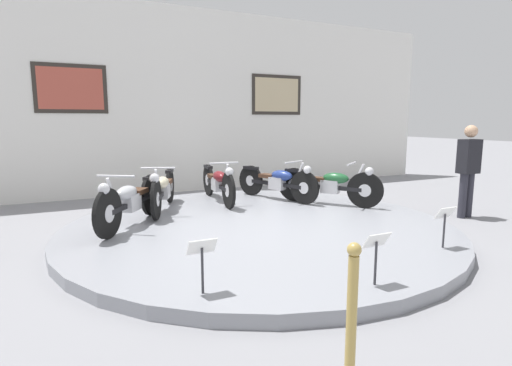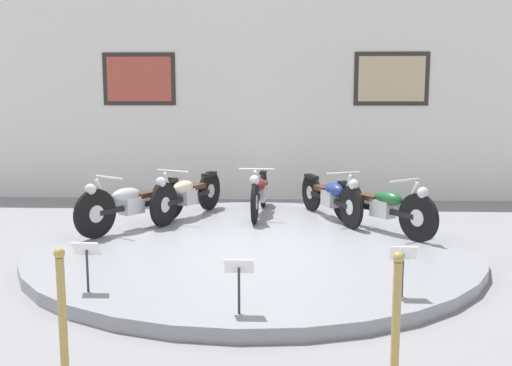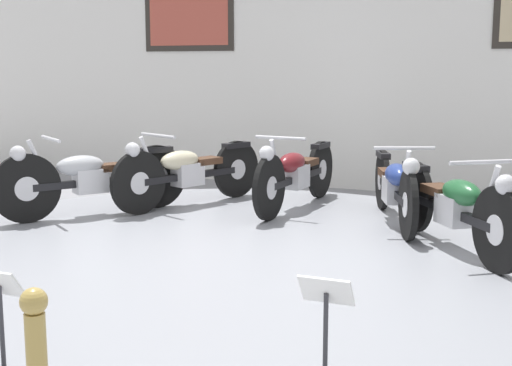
% 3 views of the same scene
% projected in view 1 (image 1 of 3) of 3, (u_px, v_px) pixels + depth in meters
% --- Properties ---
extents(ground_plane, '(60.00, 60.00, 0.00)m').
position_uv_depth(ground_plane, '(259.00, 232.00, 6.04)').
color(ground_plane, gray).
extents(display_platform, '(5.75, 5.75, 0.14)m').
position_uv_depth(display_platform, '(259.00, 228.00, 6.03)').
color(display_platform, gray).
rests_on(display_platform, ground_plane).
extents(back_wall, '(14.00, 0.22, 4.23)m').
position_uv_depth(back_wall, '(184.00, 102.00, 9.33)').
color(back_wall, white).
rests_on(back_wall, ground_plane).
extents(motorcycle_silver, '(1.18, 1.69, 0.81)m').
position_uv_depth(motorcycle_silver, '(130.00, 199.00, 5.81)').
color(motorcycle_silver, black).
rests_on(motorcycle_silver, display_platform).
extents(motorcycle_cream, '(0.82, 1.87, 0.80)m').
position_uv_depth(motorcycle_cream, '(163.00, 188.00, 6.81)').
color(motorcycle_cream, black).
rests_on(motorcycle_cream, display_platform).
extents(motorcycle_maroon, '(0.54, 1.99, 0.80)m').
position_uv_depth(motorcycle_maroon, '(218.00, 182.00, 7.55)').
color(motorcycle_maroon, black).
rests_on(motorcycle_maroon, display_platform).
extents(motorcycle_blue, '(0.81, 1.84, 0.78)m').
position_uv_depth(motorcycle_blue, '(278.00, 181.00, 7.74)').
color(motorcycle_blue, black).
rests_on(motorcycle_blue, display_platform).
extents(motorcycle_green, '(1.23, 1.63, 0.80)m').
position_uv_depth(motorcycle_green, '(330.00, 184.00, 7.30)').
color(motorcycle_green, black).
rests_on(motorcycle_green, display_platform).
extents(info_placard_front_left, '(0.26, 0.11, 0.51)m').
position_uv_depth(info_placard_front_left, '(202.00, 254.00, 3.53)').
color(info_placard_front_left, '#333338').
rests_on(info_placard_front_left, display_platform).
extents(info_placard_front_centre, '(0.26, 0.11, 0.51)m').
position_uv_depth(info_placard_front_centre, '(376.00, 247.00, 3.71)').
color(info_placard_front_centre, '#333338').
rests_on(info_placard_front_centre, display_platform).
extents(info_placard_front_right, '(0.26, 0.11, 0.51)m').
position_uv_depth(info_placard_front_right, '(445.00, 218.00, 4.81)').
color(info_placard_front_right, '#333338').
rests_on(info_placard_front_right, display_platform).
extents(visitor_standing, '(0.36, 0.22, 1.60)m').
position_uv_depth(visitor_standing, '(468.00, 166.00, 6.85)').
color(visitor_standing, '#2D2D38').
rests_on(visitor_standing, ground_plane).
extents(stanchion_post_left_of_entry, '(0.28, 0.28, 1.02)m').
position_uv_depth(stanchion_post_left_of_entry, '(350.00, 358.00, 2.26)').
color(stanchion_post_left_of_entry, tan).
rests_on(stanchion_post_left_of_entry, ground_plane).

